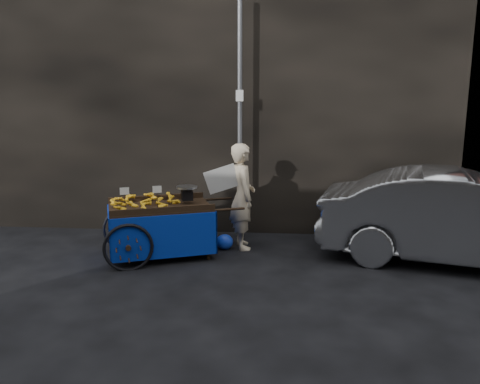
# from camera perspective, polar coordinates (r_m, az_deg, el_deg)

# --- Properties ---
(ground) EXTENTS (80.00, 80.00, 0.00)m
(ground) POSITION_cam_1_polar(r_m,az_deg,el_deg) (6.92, -3.45, -8.60)
(ground) COLOR black
(ground) RESTS_ON ground
(building_wall) EXTENTS (13.50, 2.00, 5.00)m
(building_wall) POSITION_cam_1_polar(r_m,az_deg,el_deg) (9.05, 1.30, 12.26)
(building_wall) COLOR black
(building_wall) RESTS_ON ground
(street_pole) EXTENTS (0.12, 0.10, 4.00)m
(street_pole) POSITION_cam_1_polar(r_m,az_deg,el_deg) (7.77, -0.02, 8.76)
(street_pole) COLOR slate
(street_pole) RESTS_ON ground
(banana_cart) EXTENTS (2.26, 1.60, 1.13)m
(banana_cart) POSITION_cam_1_polar(r_m,az_deg,el_deg) (7.12, -10.08, -2.35)
(banana_cart) COLOR black
(banana_cart) RESTS_ON ground
(vendor) EXTENTS (0.89, 0.70, 1.68)m
(vendor) POSITION_cam_1_polar(r_m,az_deg,el_deg) (7.38, 0.29, -0.52)
(vendor) COLOR beige
(vendor) RESTS_ON ground
(plastic_bag) EXTENTS (0.27, 0.22, 0.25)m
(plastic_bag) POSITION_cam_1_polar(r_m,az_deg,el_deg) (7.46, -1.89, -6.10)
(plastic_bag) COLOR #1939BC
(plastic_bag) RESTS_ON ground
(parked_car) EXTENTS (4.29, 2.38, 1.34)m
(parked_car) POSITION_cam_1_polar(r_m,az_deg,el_deg) (7.44, 25.67, -2.93)
(parked_car) COLOR #B9BBC1
(parked_car) RESTS_ON ground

